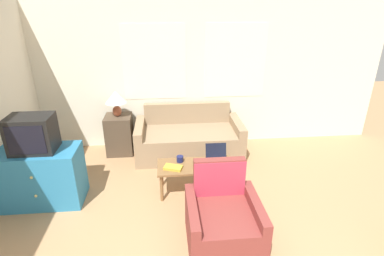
{
  "coord_description": "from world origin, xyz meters",
  "views": [
    {
      "loc": [
        -0.64,
        -1.41,
        2.54
      ],
      "look_at": [
        -0.25,
        2.77,
        0.75
      ],
      "focal_mm": 28.0,
      "sensor_mm": 36.0,
      "label": 1
    }
  ],
  "objects_px": {
    "coffee_table": "(196,168)",
    "book_red": "(173,167)",
    "couch": "(189,139)",
    "snack_bowl": "(199,165)",
    "armchair": "(223,221)",
    "laptop": "(217,158)",
    "cup_navy": "(180,159)",
    "table_lamp": "(116,99)",
    "television": "(32,134)"
  },
  "relations": [
    {
      "from": "laptop",
      "to": "book_red",
      "type": "xyz_separation_m",
      "value": [
        -0.62,
        -0.14,
        -0.04
      ]
    },
    {
      "from": "armchair",
      "to": "snack_bowl",
      "type": "xyz_separation_m",
      "value": [
        -0.16,
        0.94,
        0.19
      ]
    },
    {
      "from": "snack_bowl",
      "to": "book_red",
      "type": "height_order",
      "value": "snack_bowl"
    },
    {
      "from": "television",
      "to": "cup_navy",
      "type": "height_order",
      "value": "television"
    },
    {
      "from": "television",
      "to": "table_lamp",
      "type": "relative_size",
      "value": 1.2
    },
    {
      "from": "couch",
      "to": "snack_bowl",
      "type": "bearing_deg",
      "value": -88.34
    },
    {
      "from": "table_lamp",
      "to": "cup_navy",
      "type": "bearing_deg",
      "value": -50.43
    },
    {
      "from": "couch",
      "to": "laptop",
      "type": "bearing_deg",
      "value": -74.77
    },
    {
      "from": "armchair",
      "to": "television",
      "type": "distance_m",
      "value": 2.56
    },
    {
      "from": "couch",
      "to": "snack_bowl",
      "type": "xyz_separation_m",
      "value": [
        0.04,
        -1.25,
        0.19
      ]
    },
    {
      "from": "table_lamp",
      "to": "cup_navy",
      "type": "relative_size",
      "value": 4.61
    },
    {
      "from": "coffee_table",
      "to": "book_red",
      "type": "bearing_deg",
      "value": -167.15
    },
    {
      "from": "armchair",
      "to": "snack_bowl",
      "type": "relative_size",
      "value": 5.73
    },
    {
      "from": "couch",
      "to": "television",
      "type": "bearing_deg",
      "value": -149.04
    },
    {
      "from": "armchair",
      "to": "book_red",
      "type": "distance_m",
      "value": 1.07
    },
    {
      "from": "coffee_table",
      "to": "cup_navy",
      "type": "bearing_deg",
      "value": 152.05
    },
    {
      "from": "coffee_table",
      "to": "book_red",
      "type": "xyz_separation_m",
      "value": [
        -0.32,
        -0.07,
        0.07
      ]
    },
    {
      "from": "coffee_table",
      "to": "snack_bowl",
      "type": "bearing_deg",
      "value": -54.59
    },
    {
      "from": "couch",
      "to": "television",
      "type": "distance_m",
      "value": 2.52
    },
    {
      "from": "armchair",
      "to": "laptop",
      "type": "xyz_separation_m",
      "value": [
        0.11,
        1.06,
        0.21
      ]
    },
    {
      "from": "book_red",
      "to": "cup_navy",
      "type": "bearing_deg",
      "value": 60.8
    },
    {
      "from": "couch",
      "to": "cup_navy",
      "type": "relative_size",
      "value": 19.01
    },
    {
      "from": "cup_navy",
      "to": "book_red",
      "type": "bearing_deg",
      "value": -119.2
    },
    {
      "from": "armchair",
      "to": "coffee_table",
      "type": "relative_size",
      "value": 0.84
    },
    {
      "from": "laptop",
      "to": "snack_bowl",
      "type": "height_order",
      "value": "laptop"
    },
    {
      "from": "television",
      "to": "snack_bowl",
      "type": "xyz_separation_m",
      "value": [
        2.1,
        -0.01,
        -0.55
      ]
    },
    {
      "from": "table_lamp",
      "to": "armchair",
      "type": "bearing_deg",
      "value": -58.59
    },
    {
      "from": "couch",
      "to": "table_lamp",
      "type": "relative_size",
      "value": 4.13
    },
    {
      "from": "laptop",
      "to": "coffee_table",
      "type": "bearing_deg",
      "value": -167.37
    },
    {
      "from": "armchair",
      "to": "cup_navy",
      "type": "height_order",
      "value": "armchair"
    },
    {
      "from": "cup_navy",
      "to": "snack_bowl",
      "type": "relative_size",
      "value": 0.62
    },
    {
      "from": "television",
      "to": "book_red",
      "type": "distance_m",
      "value": 1.83
    },
    {
      "from": "table_lamp",
      "to": "book_red",
      "type": "bearing_deg",
      "value": -57.24
    },
    {
      "from": "table_lamp",
      "to": "coffee_table",
      "type": "bearing_deg",
      "value": -47.5
    },
    {
      "from": "couch",
      "to": "snack_bowl",
      "type": "distance_m",
      "value": 1.26
    },
    {
      "from": "laptop",
      "to": "snack_bowl",
      "type": "xyz_separation_m",
      "value": [
        -0.27,
        -0.12,
        -0.03
      ]
    },
    {
      "from": "coffee_table",
      "to": "table_lamp",
      "type": "bearing_deg",
      "value": 132.5
    },
    {
      "from": "snack_bowl",
      "to": "laptop",
      "type": "bearing_deg",
      "value": 23.94
    },
    {
      "from": "coffee_table",
      "to": "cup_navy",
      "type": "relative_size",
      "value": 11.05
    },
    {
      "from": "table_lamp",
      "to": "coffee_table",
      "type": "height_order",
      "value": "table_lamp"
    },
    {
      "from": "couch",
      "to": "armchair",
      "type": "bearing_deg",
      "value": -84.85
    },
    {
      "from": "couch",
      "to": "cup_navy",
      "type": "bearing_deg",
      "value": -101.21
    },
    {
      "from": "cup_navy",
      "to": "snack_bowl",
      "type": "xyz_separation_m",
      "value": [
        0.25,
        -0.16,
        -0.01
      ]
    },
    {
      "from": "book_red",
      "to": "armchair",
      "type": "bearing_deg",
      "value": -60.74
    },
    {
      "from": "armchair",
      "to": "laptop",
      "type": "bearing_deg",
      "value": 84.11
    },
    {
      "from": "armchair",
      "to": "laptop",
      "type": "height_order",
      "value": "armchair"
    },
    {
      "from": "snack_bowl",
      "to": "coffee_table",
      "type": "bearing_deg",
      "value": 125.41
    },
    {
      "from": "coffee_table",
      "to": "laptop",
      "type": "xyz_separation_m",
      "value": [
        0.31,
        0.07,
        0.11
      ]
    },
    {
      "from": "table_lamp",
      "to": "couch",
      "type": "bearing_deg",
      "value": -6.62
    },
    {
      "from": "television",
      "to": "couch",
      "type": "bearing_deg",
      "value": 30.96
    }
  ]
}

